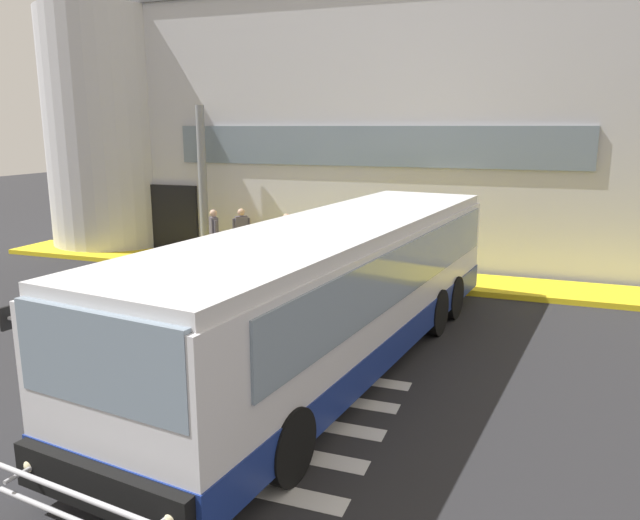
# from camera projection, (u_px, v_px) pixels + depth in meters

# --- Properties ---
(ground_plane) EXTENTS (80.00, 90.00, 0.02)m
(ground_plane) POSITION_uv_depth(u_px,v_px,m) (252.00, 320.00, 14.00)
(ground_plane) COLOR #232326
(ground_plane) RESTS_ON ground
(bay_paint_stripes) EXTENTS (4.40, 3.96, 0.01)m
(bay_paint_stripes) POSITION_uv_depth(u_px,v_px,m) (248.00, 412.00, 9.47)
(bay_paint_stripes) COLOR silver
(bay_paint_stripes) RESTS_ON ground
(terminal_building) EXTENTS (20.61, 13.80, 8.67)m
(terminal_building) POSITION_uv_depth(u_px,v_px,m) (365.00, 128.00, 23.91)
(terminal_building) COLOR #B7B7BC
(terminal_building) RESTS_ON ground
(boarding_curb) EXTENTS (22.81, 2.00, 0.15)m
(boarding_curb) POSITION_uv_depth(u_px,v_px,m) (323.00, 271.00, 18.38)
(boarding_curb) COLOR yellow
(boarding_curb) RESTS_ON ground
(entry_support_column) EXTENTS (0.28, 0.28, 4.91)m
(entry_support_column) POSITION_uv_depth(u_px,v_px,m) (203.00, 182.00, 19.87)
(entry_support_column) COLOR slate
(entry_support_column) RESTS_ON boarding_curb
(bus_main_foreground) EXTENTS (4.42, 11.96, 2.70)m
(bus_main_foreground) POSITION_uv_depth(u_px,v_px,m) (336.00, 295.00, 11.16)
(bus_main_foreground) COLOR silver
(bus_main_foreground) RESTS_ON ground
(passenger_near_column) EXTENTS (0.43, 0.46, 1.68)m
(passenger_near_column) POSITION_uv_depth(u_px,v_px,m) (214.00, 233.00, 19.22)
(passenger_near_column) COLOR #1E2338
(passenger_near_column) RESTS_ON boarding_curb
(passenger_by_doorway) EXTENTS (0.52, 0.50, 1.68)m
(passenger_by_doorway) POSITION_uv_depth(u_px,v_px,m) (241.00, 230.00, 19.47)
(passenger_by_doorway) COLOR #2D2D33
(passenger_by_doorway) RESTS_ON boarding_curb
(passenger_at_curb_edge) EXTENTS (0.59, 0.26, 1.68)m
(passenger_at_curb_edge) POSITION_uv_depth(u_px,v_px,m) (287.00, 238.00, 18.33)
(passenger_at_curb_edge) COLOR #1E2338
(passenger_at_curb_edge) RESTS_ON boarding_curb
(safety_bollard_yellow) EXTENTS (0.18, 0.18, 0.90)m
(safety_bollard_yellow) POSITION_uv_depth(u_px,v_px,m) (309.00, 268.00, 17.19)
(safety_bollard_yellow) COLOR yellow
(safety_bollard_yellow) RESTS_ON ground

